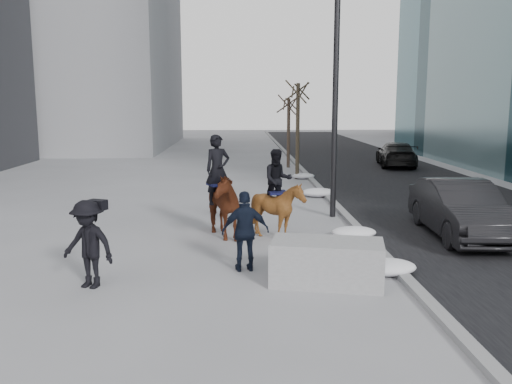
{
  "coord_description": "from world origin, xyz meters",
  "views": [
    {
      "loc": [
        -0.43,
        -11.62,
        3.64
      ],
      "look_at": [
        0.0,
        1.2,
        1.5
      ],
      "focal_mm": 38.0,
      "sensor_mm": 36.0,
      "label": 1
    }
  ],
  "objects_px": {
    "planter": "(327,262)",
    "mounted_left": "(218,199)",
    "car_near": "(461,209)",
    "mounted_right": "(278,203)"
  },
  "relations": [
    {
      "from": "planter",
      "to": "car_near",
      "type": "xyz_separation_m",
      "value": [
        4.26,
        3.73,
        0.32
      ]
    },
    {
      "from": "planter",
      "to": "mounted_left",
      "type": "relative_size",
      "value": 0.8
    },
    {
      "from": "planter",
      "to": "car_near",
      "type": "bearing_deg",
      "value": 41.24
    },
    {
      "from": "planter",
      "to": "mounted_left",
      "type": "distance_m",
      "value": 4.64
    },
    {
      "from": "planter",
      "to": "mounted_right",
      "type": "xyz_separation_m",
      "value": [
        -0.72,
        3.73,
        0.52
      ]
    },
    {
      "from": "mounted_left",
      "to": "mounted_right",
      "type": "bearing_deg",
      "value": -8.45
    },
    {
      "from": "planter",
      "to": "car_near",
      "type": "relative_size",
      "value": 0.48
    },
    {
      "from": "planter",
      "to": "mounted_left",
      "type": "xyz_separation_m",
      "value": [
        -2.33,
        3.97,
        0.59
      ]
    },
    {
      "from": "planter",
      "to": "mounted_left",
      "type": "bearing_deg",
      "value": 120.45
    },
    {
      "from": "car_near",
      "to": "mounted_right",
      "type": "height_order",
      "value": "mounted_right"
    }
  ]
}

